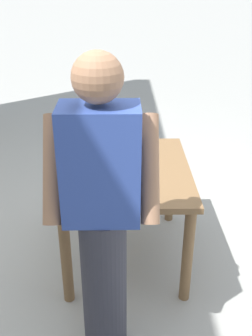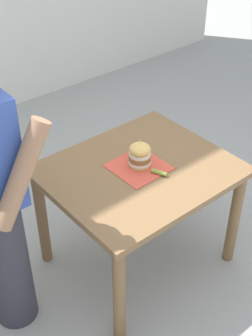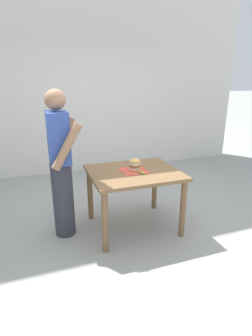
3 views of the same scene
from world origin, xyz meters
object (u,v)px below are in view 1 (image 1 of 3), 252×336
object	(u,v)px
patio_table	(126,183)
sandwich	(123,157)
pickle_spear	(142,163)
diner_across_table	(102,219)

from	to	relation	value
patio_table	sandwich	size ratio (longest dim) A/B	5.78
patio_table	sandwich	distance (m)	0.20
patio_table	sandwich	xyz separation A→B (m)	(0.02, -0.02, 0.20)
sandwich	pickle_spear	size ratio (longest dim) A/B	1.95
patio_table	diner_across_table	xyz separation A→B (m)	(0.13, 0.83, 0.26)
patio_table	diner_across_table	bearing A→B (deg)	81.32
patio_table	pickle_spear	size ratio (longest dim) A/B	11.28
patio_table	pickle_spear	world-z (taller)	pickle_spear
patio_table	diner_across_table	distance (m)	0.88
sandwich	pickle_spear	distance (m)	0.15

